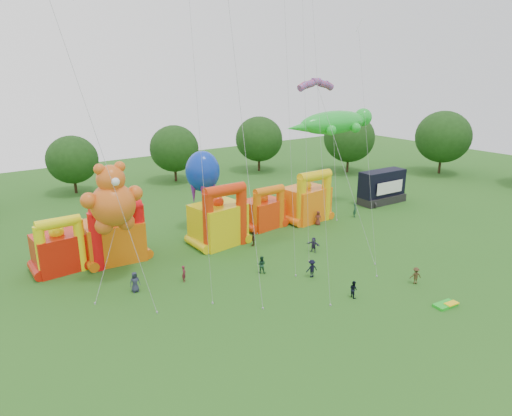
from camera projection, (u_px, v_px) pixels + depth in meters
ground at (428, 353)px, 31.51m from camera, size 160.00×160.00×0.00m
tree_ring at (420, 272)px, 29.48m from camera, size 123.15×125.25×12.07m
bouncy_castle_0 at (59, 249)px, 43.74m from camera, size 4.66×3.83×5.67m
bouncy_castle_1 at (114, 237)px, 46.11m from camera, size 6.03×5.04×6.44m
bouncy_castle_2 at (219, 221)px, 50.22m from camera, size 5.84×4.90×7.07m
bouncy_castle_3 at (264, 211)px, 55.73m from camera, size 4.90×4.11×5.38m
bouncy_castle_4 at (307, 201)px, 58.25m from camera, size 5.81×4.85×6.67m
stage_trailer at (382, 187)px, 65.74m from camera, size 7.46×3.15×4.81m
teddy_bear_kite at (110, 227)px, 39.99m from camera, size 6.27×5.50×11.15m
gecko_kite at (335, 147)px, 59.69m from camera, size 14.77×6.69×13.59m
octopus_kite at (217, 196)px, 54.04m from camera, size 6.25×7.45×9.67m
parafoil_kites at (211, 160)px, 37.54m from camera, size 27.93×10.75×27.17m
diamond_kites at (296, 96)px, 40.17m from camera, size 17.81×14.29×44.62m
folded_kite_bundle at (446, 305)px, 37.64m from camera, size 2.10×1.27×0.31m
spectator_0 at (135, 282)px, 39.83m from camera, size 0.96×0.66×1.87m
spectator_1 at (184, 274)px, 41.79m from camera, size 0.63×0.69×1.58m
spectator_2 at (261, 265)px, 43.54m from camera, size 1.05×1.05×1.72m
spectator_3 at (312, 269)px, 42.66m from camera, size 1.23×0.85×1.74m
spectator_4 at (253, 239)px, 50.14m from camera, size 1.01×0.95×1.68m
spectator_5 at (313, 245)px, 48.53m from camera, size 1.04×1.59×1.64m
spectator_6 at (318, 218)px, 56.78m from camera, size 1.03×1.01×1.79m
spectator_7 at (355, 210)px, 59.80m from camera, size 0.81×0.76×1.86m
spectator_8 at (354, 289)px, 38.94m from camera, size 0.69×0.83×1.52m
spectator_9 at (416, 276)px, 41.37m from camera, size 1.20×1.02×1.60m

